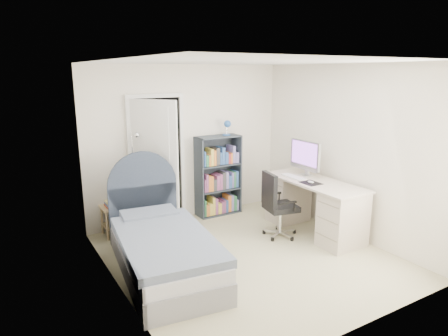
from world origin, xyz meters
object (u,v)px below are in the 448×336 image
office_chair (276,202)px  bed (162,246)px  desk (313,204)px  bookcase (219,179)px  nightstand (113,213)px  floor_lamp (136,192)px

office_chair → bed: bearing=-177.5°
office_chair → desk: bearing=-13.5°
bookcase → office_chair: bookcase is taller
nightstand → floor_lamp: 0.45m
bed → bookcase: bookcase is taller
bed → office_chair: bed is taller
floor_lamp → office_chair: size_ratio=1.57×
bookcase → nightstand: bearing=-179.5°
nightstand → floor_lamp: (0.35, -0.02, 0.27)m
bed → floor_lamp: bearing=84.0°
office_chair → floor_lamp: bearing=143.3°
nightstand → bookcase: 1.83m
nightstand → office_chair: 2.41m
bed → nightstand: bearing=98.9°
bookcase → office_chair: bearing=-80.2°
desk → bed: bearing=178.5°
bed → nightstand: size_ratio=4.13×
bed → floor_lamp: 1.38m
nightstand → bed: bearing=-81.1°
bed → desk: size_ratio=1.35×
floor_lamp → desk: bearing=-31.5°
floor_lamp → desk: 2.68m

